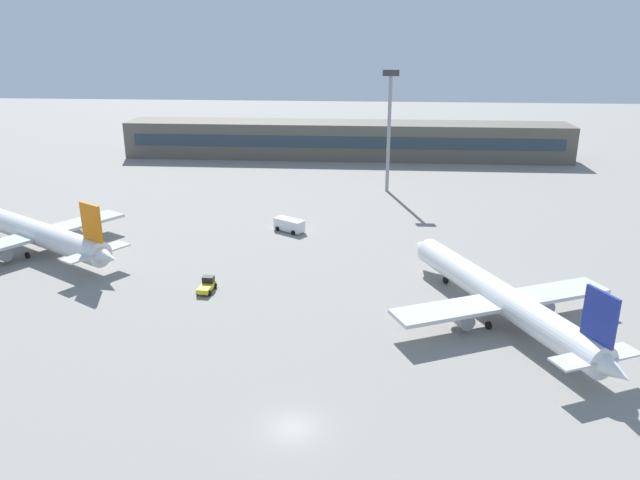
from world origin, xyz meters
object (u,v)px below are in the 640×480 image
at_px(airplane_mid, 33,232).
at_px(floodlight_tower_west, 389,122).
at_px(baggage_tug_yellow, 207,285).
at_px(service_van_white, 289,225).
at_px(airplane_near, 497,295).

distance_m(airplane_mid, floodlight_tower_west, 68.10).
xyz_separation_m(airplane_mid, baggage_tug_yellow, (29.64, -12.75, -2.24)).
bearing_deg(airplane_mid, service_van_white, 18.38).
bearing_deg(baggage_tug_yellow, service_van_white, 73.46).
bearing_deg(airplane_mid, airplane_near, -15.40).
bearing_deg(baggage_tug_yellow, floodlight_tower_west, 65.50).
bearing_deg(airplane_mid, floodlight_tower_west, 36.80).
xyz_separation_m(airplane_near, floodlight_tower_west, (-11.16, 58.15, 11.15)).
relative_size(baggage_tug_yellow, service_van_white, 0.68).
relative_size(airplane_near, baggage_tug_yellow, 9.85).
height_order(airplane_near, floodlight_tower_west, floodlight_tower_west).
xyz_separation_m(airplane_near, airplane_mid, (-64.96, 17.89, 0.12)).
distance_m(airplane_near, baggage_tug_yellow, 35.75).
bearing_deg(airplane_near, airplane_mid, 164.60).
height_order(airplane_mid, service_van_white, airplane_mid).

